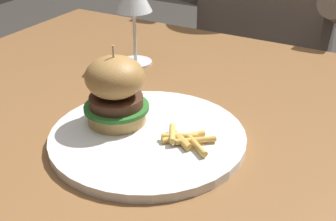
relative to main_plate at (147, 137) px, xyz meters
The scene contains 5 objects.
dining_table 0.17m from the main_plate, 89.26° to the left, with size 1.11×0.78×0.74m.
main_plate is the anchor object (origin of this frame).
burger_sandwich 0.09m from the main_plate, behind, with size 0.10×0.10×0.13m.
fries_pile 0.06m from the main_plate, ahead, with size 0.08×0.06×0.01m.
diner_person 0.82m from the main_plate, 95.82° to the left, with size 0.51×0.36×1.18m.
Camera 1 is at (0.32, -0.64, 1.11)m, focal length 50.00 mm.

